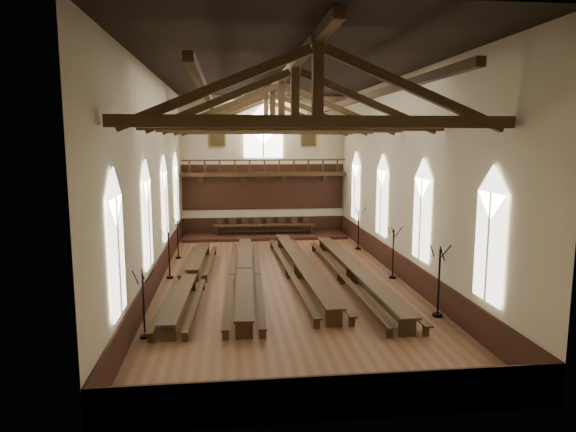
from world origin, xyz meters
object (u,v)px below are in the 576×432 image
at_px(refectory_row_c, 301,266).
at_px(candelabrum_left_far, 178,246).
at_px(dais, 265,235).
at_px(candelabrum_left_near, 144,317).
at_px(candelabrum_right_near, 438,295).
at_px(refectory_row_d, 354,270).
at_px(high_table, 265,226).
at_px(refectory_row_a, 191,276).
at_px(candelabrum_left_mid, 169,264).
at_px(refectory_row_b, 245,272).
at_px(candelabrum_right_far, 358,236).
at_px(candelabrum_right_mid, 393,263).

distance_m(refectory_row_c, candelabrum_left_far, 8.21).
bearing_deg(dais, candelabrum_left_near, -106.69).
xyz_separation_m(dais, candelabrum_right_near, (5.61, -17.39, 0.77)).
height_order(refectory_row_d, high_table, high_table).
xyz_separation_m(refectory_row_a, candelabrum_left_mid, (-1.18, 1.59, 0.23)).
distance_m(refectory_row_b, candelabrum_right_far, 10.21).
distance_m(refectory_row_c, candelabrum_right_mid, 4.59).
height_order(candelabrum_left_mid, candelabrum_right_far, candelabrum_right_far).
height_order(refectory_row_d, candelabrum_left_near, candelabrum_left_near).
height_order(refectory_row_c, candelabrum_left_mid, candelabrum_left_mid).
relative_size(refectory_row_b, candelabrum_left_far, 6.22).
relative_size(refectory_row_a, candelabrum_left_far, 5.98).
relative_size(refectory_row_a, candelabrum_right_near, 4.93).
height_order(dais, candelabrum_right_near, candelabrum_right_near).
bearing_deg(refectory_row_a, candelabrum_right_near, -28.26).
distance_m(dais, candelabrum_right_mid, 13.03).
xyz_separation_m(refectory_row_a, refectory_row_b, (2.54, 0.19, 0.05)).
relative_size(refectory_row_c, candelabrum_right_mid, 5.69).
xyz_separation_m(refectory_row_a, candelabrum_left_near, (-1.18, -6.25, 0.23)).
relative_size(refectory_row_d, candelabrum_left_far, 6.32).
xyz_separation_m(refectory_row_c, dais, (-1.10, 10.97, -0.48)).
bearing_deg(refectory_row_c, candelabrum_left_far, 143.39).
relative_size(refectory_row_b, candelabrum_right_near, 5.13).
xyz_separation_m(refectory_row_b, candelabrum_right_far, (7.38, 7.05, 0.25)).
xyz_separation_m(high_table, candelabrum_right_far, (5.61, -4.82, 0.04)).
relative_size(refectory_row_c, candelabrum_left_far, 6.33).
height_order(candelabrum_left_near, candelabrum_right_far, candelabrum_right_far).
bearing_deg(refectory_row_b, refectory_row_c, 17.44).
bearing_deg(candelabrum_right_near, candelabrum_left_near, -175.27).
relative_size(refectory_row_d, dais, 1.31).
bearing_deg(candelabrum_left_mid, refectory_row_d, -10.86).
relative_size(refectory_row_b, high_table, 2.02).
distance_m(candelabrum_left_mid, candelabrum_left_far, 4.40).
height_order(refectory_row_a, candelabrum_left_far, candelabrum_left_far).
relative_size(refectory_row_b, candelabrum_left_near, 5.98).
xyz_separation_m(dais, candelabrum_left_mid, (-5.49, -10.47, 0.65)).
relative_size(refectory_row_b, dais, 1.29).
relative_size(candelabrum_left_near, candelabrum_left_mid, 0.99).
bearing_deg(high_table, candelabrum_left_far, -132.10).
bearing_deg(refectory_row_c, candelabrum_left_near, -131.89).
height_order(refectory_row_c, refectory_row_d, same).
xyz_separation_m(refectory_row_d, candelabrum_right_mid, (2.07, 0.46, 0.21)).
relative_size(refectory_row_a, refectory_row_d, 0.95).
bearing_deg(candelabrum_right_near, refectory_row_c, 125.10).
bearing_deg(candelabrum_left_far, candelabrum_right_near, -45.55).
xyz_separation_m(refectory_row_a, candelabrum_right_near, (9.92, -5.33, 0.35)).
xyz_separation_m(dais, high_table, (0.00, 0.00, 0.68)).
bearing_deg(candelabrum_right_mid, candelabrum_left_mid, 173.46).
bearing_deg(high_table, candelabrum_left_mid, -117.67).
height_order(refectory_row_a, high_table, high_table).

